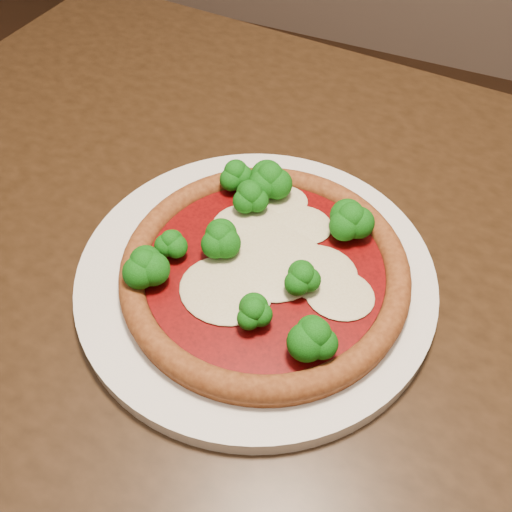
% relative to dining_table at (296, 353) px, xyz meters
% --- Properties ---
extents(dining_table, '(1.28, 0.99, 0.75)m').
position_rel_dining_table_xyz_m(dining_table, '(0.00, 0.00, 0.00)').
color(dining_table, black).
rests_on(dining_table, floor).
extents(plate, '(0.35, 0.35, 0.02)m').
position_rel_dining_table_xyz_m(plate, '(-0.05, 0.01, 0.10)').
color(plate, silver).
rests_on(plate, dining_table).
extents(pizza, '(0.27, 0.27, 0.06)m').
position_rel_dining_table_xyz_m(pizza, '(-0.04, 0.01, 0.13)').
color(pizza, brown).
rests_on(pizza, plate).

